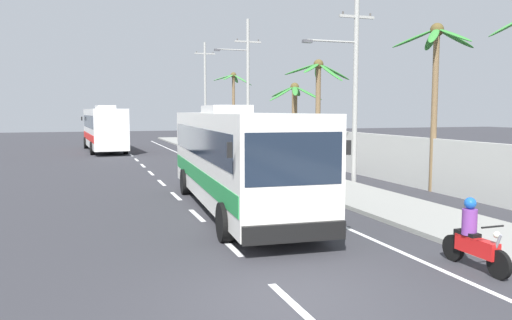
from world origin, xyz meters
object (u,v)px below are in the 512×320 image
(utility_pole_far, at_px, (247,84))
(palm_third, at_px, (234,92))
(utility_pole_distant, at_px, (205,91))
(palm_farthest, at_px, (436,68))
(motorcycle_beside_bus, at_px, (473,240))
(utility_pole_mid, at_px, (354,79))
(palm_nearest, at_px, (318,91))
(palm_second, at_px, (295,107))
(coach_bus_far_lane, at_px, (104,128))
(coach_bus_foreground, at_px, (235,155))

(utility_pole_far, bearing_deg, palm_third, 78.52)
(utility_pole_distant, distance_m, palm_farthest, 33.81)
(motorcycle_beside_bus, xyz_separation_m, palm_third, (6.10, 39.31, 4.58))
(motorcycle_beside_bus, xyz_separation_m, palm_farthest, (6.07, 9.14, 4.56))
(utility_pole_mid, bearing_deg, motorcycle_beside_bus, -108.43)
(utility_pole_far, distance_m, palm_nearest, 10.27)
(utility_pole_mid, xyz_separation_m, palm_nearest, (0.53, 4.88, -0.38))
(motorcycle_beside_bus, height_order, utility_pole_distant, utility_pole_distant)
(palm_nearest, bearing_deg, utility_pole_mid, -96.20)
(motorcycle_beside_bus, bearing_deg, palm_nearest, 74.84)
(palm_farthest, bearing_deg, palm_second, 94.26)
(utility_pole_mid, relative_size, palm_farthest, 1.33)
(utility_pole_mid, xyz_separation_m, palm_second, (0.88, 9.06, -1.26))
(motorcycle_beside_bus, distance_m, utility_pole_far, 28.49)
(coach_bus_far_lane, relative_size, motorcycle_beside_bus, 5.85)
(coach_bus_foreground, xyz_separation_m, palm_farthest, (9.05, 1.02, 3.31))
(utility_pole_distant, xyz_separation_m, palm_nearest, (0.71, -25.25, -0.86))
(palm_farthest, bearing_deg, motorcycle_beside_bus, -123.59)
(utility_pole_mid, relative_size, palm_nearest, 1.48)
(motorcycle_beside_bus, height_order, palm_second, palm_second)
(motorcycle_beside_bus, bearing_deg, palm_third, 81.18)
(utility_pole_distant, bearing_deg, coach_bus_foreground, -101.47)
(utility_pole_mid, bearing_deg, coach_bus_far_lane, 114.39)
(coach_bus_far_lane, distance_m, palm_farthest, 29.75)
(coach_bus_foreground, bearing_deg, utility_pole_mid, 32.67)
(coach_bus_far_lane, bearing_deg, motorcycle_beside_bus, -80.09)
(utility_pole_distant, bearing_deg, palm_third, -60.47)
(utility_pole_far, xyz_separation_m, palm_nearest, (1.01, -10.18, -0.86))
(coach_bus_far_lane, bearing_deg, palm_nearest, -58.92)
(motorcycle_beside_bus, height_order, palm_farthest, palm_farthest)
(coach_bus_far_lane, xyz_separation_m, palm_farthest, (12.36, -26.87, 3.19))
(motorcycle_beside_bus, relative_size, utility_pole_distant, 0.19)
(utility_pole_distant, relative_size, palm_farthest, 1.48)
(utility_pole_distant, distance_m, palm_second, 21.17)
(coach_bus_foreground, xyz_separation_m, palm_nearest, (7.76, 9.52, 2.67))
(utility_pole_mid, bearing_deg, palm_farthest, -63.33)
(utility_pole_far, xyz_separation_m, palm_farthest, (2.30, -18.69, -0.22))
(coach_bus_far_lane, relative_size, palm_second, 2.18)
(motorcycle_beside_bus, relative_size, palm_third, 0.27)
(utility_pole_mid, bearing_deg, palm_third, 86.02)
(motorcycle_beside_bus, bearing_deg, utility_pole_far, 82.29)
(palm_farthest, bearing_deg, coach_bus_far_lane, 114.70)
(palm_nearest, bearing_deg, coach_bus_foreground, -129.20)
(palm_second, bearing_deg, utility_pole_far, 102.76)
(motorcycle_beside_bus, xyz_separation_m, utility_pole_mid, (4.25, 12.76, 4.31))
(motorcycle_beside_bus, height_order, palm_third, palm_third)
(palm_second, bearing_deg, utility_pole_mid, -95.51)
(palm_third, bearing_deg, motorcycle_beside_bus, -98.82)
(palm_nearest, height_order, palm_farthest, palm_farthest)
(palm_third, bearing_deg, coach_bus_foreground, -106.24)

